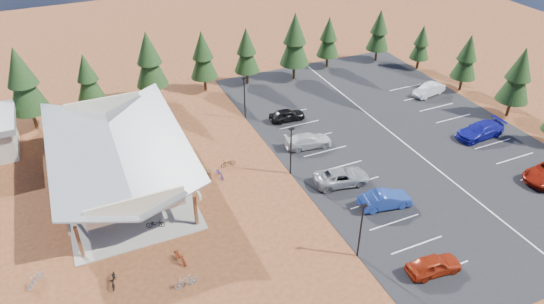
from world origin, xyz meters
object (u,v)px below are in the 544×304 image
object	(u,v)px
bike_0	(122,214)
car_4	(287,115)
car_7	(480,130)
bike_4	(155,223)
bike_15	(189,171)
bike_5	(166,191)
bike_16	(228,163)
lamp_post_1	(291,148)
car_1	(385,200)
car_3	(308,141)
bike_8	(114,279)
bike_11	(180,257)
car_2	(342,177)
trash_bin_1	(209,175)
trash_bin_0	(185,179)
bike_1	(118,190)
bike_7	(125,144)
bike_9	(35,279)
bike_2	(97,178)
bike_3	(85,158)
lamp_post_2	(244,95)
bike_pavilion	(117,149)
car_9	(429,90)
bike_6	(131,161)
bike_13	(186,281)
lamp_post_0	(361,227)
bike_14	(220,173)

from	to	relation	value
bike_0	car_4	bearing A→B (deg)	-66.74
car_4	car_7	size ratio (longest dim) A/B	0.73
bike_4	bike_15	distance (m)	7.77
bike_5	bike_16	xyz separation A→B (m)	(6.73, 2.17, -0.19)
lamp_post_1	car_1	bearing A→B (deg)	-55.80
lamp_post_1	bike_0	world-z (taller)	lamp_post_1
bike_4	car_3	distance (m)	18.50
bike_8	bike_11	bearing A→B (deg)	11.88
bike_5	bike_16	bearing A→B (deg)	-68.47
bike_8	car_2	distance (m)	21.82
trash_bin_1	bike_5	world-z (taller)	bike_5
trash_bin_0	bike_0	bearing A→B (deg)	-155.73
bike_1	bike_7	size ratio (longest dim) A/B	0.95
trash_bin_1	bike_9	bearing A→B (deg)	-154.97
trash_bin_0	bike_2	bearing A→B (deg)	155.78
bike_3	bike_1	bearing A→B (deg)	-146.54
lamp_post_2	bike_8	size ratio (longest dim) A/B	2.92
bike_pavilion	bike_11	world-z (taller)	bike_pavilion
car_4	car_9	xyz separation A→B (m)	(19.03, -1.45, 0.03)
bike_pavilion	bike_6	size ratio (longest dim) A/B	10.13
trash_bin_0	car_2	world-z (taller)	car_2
bike_16	car_1	xyz separation A→B (m)	(10.48, -11.47, 0.41)
bike_11	car_4	world-z (taller)	car_4
bike_1	bike_13	bearing A→B (deg)	-157.74
lamp_post_0	trash_bin_1	bearing A→B (deg)	117.49
lamp_post_2	bike_3	xyz separation A→B (m)	(-17.94, -2.04, -2.43)
bike_0	car_2	xyz separation A→B (m)	(19.65, -3.31, 0.27)
bike_3	bike_4	xyz separation A→B (m)	(4.26, -12.39, -0.04)
bike_1	bike_pavilion	bearing A→B (deg)	-12.75
bike_1	bike_5	world-z (taller)	bike_1
car_2	bike_11	bearing A→B (deg)	112.26
lamp_post_0	car_9	size ratio (longest dim) A/B	1.16
bike_3	lamp_post_2	bearing A→B (deg)	-68.05
bike_5	bike_11	size ratio (longest dim) A/B	0.93
bike_1	bike_5	distance (m)	4.33
bike_13	bike_8	bearing A→B (deg)	-119.36
bike_4	car_7	distance (m)	35.35
bike_1	car_3	world-z (taller)	car_3
bike_15	bike_6	bearing A→B (deg)	22.94
bike_3	car_1	distance (m)	29.38
car_1	car_7	world-z (taller)	car_7
lamp_post_2	bike_7	size ratio (longest dim) A/B	2.76
bike_5	bike_14	world-z (taller)	bike_5
bike_5	car_1	size ratio (longest dim) A/B	0.35
bike_16	bike_13	bearing A→B (deg)	-34.94
car_4	bike_8	bearing A→B (deg)	130.62
bike_8	car_2	xyz separation A→B (m)	(21.49, 3.75, 0.31)
bike_8	car_3	distance (m)	24.15
car_1	car_2	size ratio (longest dim) A/B	0.89
bike_2	bike_4	size ratio (longest dim) A/B	1.12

